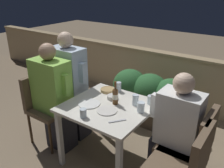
% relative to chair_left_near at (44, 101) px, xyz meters
% --- Properties ---
extents(ground_plane, '(16.00, 16.00, 0.00)m').
position_rel_chair_left_near_xyz_m(ground_plane, '(0.90, 0.13, -0.54)').
color(ground_plane, '#847056').
extents(parapet_wall, '(9.00, 0.18, 0.87)m').
position_rel_chair_left_near_xyz_m(parapet_wall, '(0.90, 1.85, -0.10)').
color(parapet_wall, tan).
rests_on(parapet_wall, ground_plane).
extents(dining_table, '(0.87, 0.83, 0.71)m').
position_rel_chair_left_near_xyz_m(dining_table, '(0.90, 0.13, 0.07)').
color(dining_table, silver).
rests_on(dining_table, ground_plane).
extents(planter_hedge, '(1.16, 0.47, 0.75)m').
position_rel_chair_left_near_xyz_m(planter_hedge, '(0.89, 1.10, -0.13)').
color(planter_hedge, brown).
rests_on(planter_hedge, ground_plane).
extents(chair_left_near, '(0.44, 0.44, 0.88)m').
position_rel_chair_left_near_xyz_m(chair_left_near, '(0.00, 0.00, 0.00)').
color(chair_left_near, brown).
rests_on(chair_left_near, ground_plane).
extents(person_green_blouse, '(0.51, 0.26, 1.30)m').
position_rel_chair_left_near_xyz_m(person_green_blouse, '(0.20, -0.00, 0.11)').
color(person_green_blouse, '#282833').
rests_on(person_green_blouse, ground_plane).
extents(chair_left_far, '(0.44, 0.44, 0.88)m').
position_rel_chair_left_near_xyz_m(chair_left_far, '(-0.02, 0.30, 0.00)').
color(chair_left_far, brown).
rests_on(chair_left_far, ground_plane).
extents(person_blue_shirt, '(0.50, 0.26, 1.37)m').
position_rel_chair_left_near_xyz_m(person_blue_shirt, '(0.18, 0.30, 0.15)').
color(person_blue_shirt, '#282833').
rests_on(person_blue_shirt, ground_plane).
extents(chair_right_near, '(0.44, 0.44, 0.88)m').
position_rel_chair_left_near_xyz_m(chair_right_near, '(1.81, -0.04, 0.00)').
color(chair_right_near, brown).
rests_on(chair_right_near, ground_plane).
extents(chair_right_far, '(0.44, 0.44, 0.88)m').
position_rel_chair_left_near_xyz_m(chair_right_far, '(1.78, 0.25, 0.00)').
color(chair_right_far, brown).
rests_on(chair_right_far, ground_plane).
extents(person_white_polo, '(0.48, 0.26, 1.19)m').
position_rel_chair_left_near_xyz_m(person_white_polo, '(1.58, 0.25, 0.06)').
color(person_white_polo, '#282833').
rests_on(person_white_polo, ground_plane).
extents(beer_bottle, '(0.06, 0.06, 0.26)m').
position_rel_chair_left_near_xyz_m(beer_bottle, '(0.93, 0.19, 0.27)').
color(beer_bottle, brown).
rests_on(beer_bottle, dining_table).
extents(plate_0, '(0.21, 0.21, 0.01)m').
position_rel_chair_left_near_xyz_m(plate_0, '(0.95, 0.02, 0.18)').
color(plate_0, silver).
rests_on(plate_0, dining_table).
extents(plate_1, '(0.23, 0.23, 0.01)m').
position_rel_chair_left_near_xyz_m(plate_1, '(0.72, 0.03, 0.18)').
color(plate_1, white).
rests_on(plate_1, dining_table).
extents(bowl_0, '(0.12, 0.12, 0.04)m').
position_rel_chair_left_near_xyz_m(bowl_0, '(0.84, 0.27, 0.19)').
color(bowl_0, beige).
rests_on(bowl_0, dining_table).
extents(bowl_1, '(0.17, 0.17, 0.03)m').
position_rel_chair_left_near_xyz_m(bowl_1, '(0.68, 0.40, 0.19)').
color(bowl_1, tan).
rests_on(bowl_1, dining_table).
extents(glass_cup_0, '(0.07, 0.07, 0.09)m').
position_rel_chair_left_near_xyz_m(glass_cup_0, '(0.84, -0.21, 0.22)').
color(glass_cup_0, silver).
rests_on(glass_cup_0, dining_table).
extents(glass_cup_1, '(0.07, 0.07, 0.09)m').
position_rel_chair_left_near_xyz_m(glass_cup_1, '(1.24, 0.41, 0.22)').
color(glass_cup_1, silver).
rests_on(glass_cup_1, dining_table).
extents(glass_cup_2, '(0.07, 0.07, 0.12)m').
position_rel_chair_left_near_xyz_m(glass_cup_2, '(1.12, 0.29, 0.23)').
color(glass_cup_2, silver).
rests_on(glass_cup_2, dining_table).
extents(glass_cup_3, '(0.06, 0.06, 0.11)m').
position_rel_chair_left_near_xyz_m(glass_cup_3, '(0.79, 0.48, 0.23)').
color(glass_cup_3, silver).
rests_on(glass_cup_3, dining_table).
extents(glass_cup_4, '(0.07, 0.07, 0.11)m').
position_rel_chair_left_near_xyz_m(glass_cup_4, '(1.24, 0.20, 0.22)').
color(glass_cup_4, silver).
rests_on(glass_cup_4, dining_table).
extents(fork_0, '(0.12, 0.15, 0.01)m').
position_rel_chair_left_near_xyz_m(fork_0, '(1.15, -0.08, 0.17)').
color(fork_0, silver).
rests_on(fork_0, dining_table).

